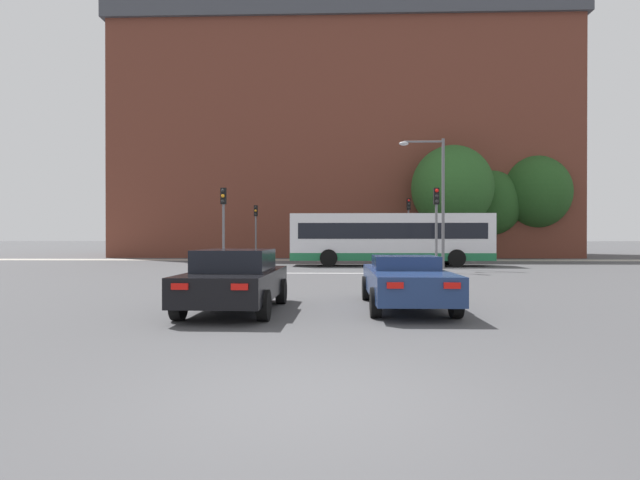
% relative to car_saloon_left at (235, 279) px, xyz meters
% --- Properties ---
extents(ground_plane, '(400.00, 400.00, 0.00)m').
position_rel_car_saloon_left_xyz_m(ground_plane, '(2.04, -6.14, -0.73)').
color(ground_plane, '#474749').
extents(stop_line_strip, '(8.31, 0.30, 0.01)m').
position_rel_car_saloon_left_xyz_m(stop_line_strip, '(2.04, 12.00, -0.72)').
color(stop_line_strip, silver).
rests_on(stop_line_strip, ground_plane).
extents(far_pavement, '(69.23, 2.50, 0.01)m').
position_rel_car_saloon_left_xyz_m(far_pavement, '(2.04, 25.35, -0.72)').
color(far_pavement, '#A09B91').
rests_on(far_pavement, ground_plane).
extents(brick_civic_building, '(39.25, 16.43, 27.81)m').
position_rel_car_saloon_left_xyz_m(brick_civic_building, '(2.97, 36.46, 9.84)').
color(brick_civic_building, brown).
rests_on(brick_civic_building, ground_plane).
extents(car_saloon_left, '(2.06, 4.32, 1.41)m').
position_rel_car_saloon_left_xyz_m(car_saloon_left, '(0.00, 0.00, 0.00)').
color(car_saloon_left, black).
rests_on(car_saloon_left, ground_plane).
extents(car_roadster_right, '(1.91, 4.83, 1.24)m').
position_rel_car_saloon_left_xyz_m(car_roadster_right, '(3.97, 0.69, -0.07)').
color(car_roadster_right, navy).
rests_on(car_roadster_right, ground_plane).
extents(bus_crossing_lead, '(11.65, 2.73, 3.05)m').
position_rel_car_saloon_left_xyz_m(bus_crossing_lead, '(5.51, 18.19, 0.91)').
color(bus_crossing_lead, silver).
rests_on(bus_crossing_lead, ground_plane).
extents(traffic_light_far_left, '(0.26, 0.31, 4.02)m').
position_rel_car_saloon_left_xyz_m(traffic_light_far_left, '(-3.55, 25.00, 1.99)').
color(traffic_light_far_left, slate).
rests_on(traffic_light_far_left, ground_plane).
extents(traffic_light_near_right, '(0.26, 0.31, 4.06)m').
position_rel_car_saloon_left_xyz_m(traffic_light_near_right, '(7.12, 12.70, 2.01)').
color(traffic_light_near_right, slate).
rests_on(traffic_light_near_right, ground_plane).
extents(traffic_light_near_left, '(0.26, 0.31, 4.10)m').
position_rel_car_saloon_left_xyz_m(traffic_light_near_left, '(-3.17, 12.80, 2.03)').
color(traffic_light_near_left, slate).
rests_on(traffic_light_near_left, ground_plane).
extents(traffic_light_far_right, '(0.26, 0.31, 4.44)m').
position_rel_car_saloon_left_xyz_m(traffic_light_far_right, '(7.50, 24.34, 2.24)').
color(traffic_light_far_right, slate).
rests_on(traffic_light_far_right, ground_plane).
extents(street_lamp_junction, '(2.43, 0.36, 6.95)m').
position_rel_car_saloon_left_xyz_m(street_lamp_junction, '(7.60, 15.48, 3.57)').
color(street_lamp_junction, slate).
rests_on(street_lamp_junction, ground_plane).
extents(pedestrian_waiting, '(0.35, 0.45, 1.58)m').
position_rel_car_saloon_left_xyz_m(pedestrian_waiting, '(6.71, 25.97, 0.19)').
color(pedestrian_waiting, black).
rests_on(pedestrian_waiting, ground_plane).
extents(pedestrian_walking_east, '(0.45, 0.41, 1.66)m').
position_rel_car_saloon_left_xyz_m(pedestrian_walking_east, '(8.54, 25.30, 0.24)').
color(pedestrian_walking_east, black).
rests_on(pedestrian_walking_east, ground_plane).
extents(tree_by_building, '(6.12, 6.12, 8.64)m').
position_rel_car_saloon_left_xyz_m(tree_by_building, '(11.12, 26.72, 4.69)').
color(tree_by_building, '#4C3823').
rests_on(tree_by_building, ground_plane).
extents(tree_kerbside, '(5.61, 5.61, 8.24)m').
position_rel_car_saloon_left_xyz_m(tree_kerbside, '(18.32, 29.26, 4.56)').
color(tree_kerbside, '#4C3823').
rests_on(tree_kerbside, ground_plane).
extents(tree_distant, '(5.15, 5.15, 7.12)m').
position_rel_car_saloon_left_xyz_m(tree_distant, '(14.68, 29.38, 3.69)').
color(tree_distant, '#4C3823').
rests_on(tree_distant, ground_plane).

